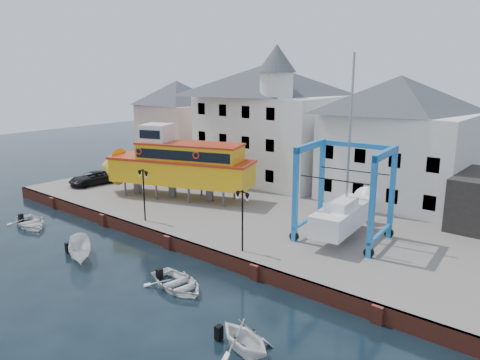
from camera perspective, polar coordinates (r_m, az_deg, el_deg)
The scene contains 15 objects.
ground at distance 34.82m, azimuth -8.73°, elevation -8.27°, with size 140.00×140.00×0.00m, color black.
hardstanding at distance 42.29m, azimuth 2.41°, elevation -3.43°, with size 44.00×22.00×1.00m, color slate.
quay_wall at distance 34.70m, azimuth -8.63°, elevation -7.45°, with size 44.00×0.47×1.00m.
building_pink at distance 58.16m, azimuth -7.61°, elevation 6.84°, with size 8.00×7.00×10.30m.
building_white_main at distance 49.59m, azimuth 3.18°, elevation 7.17°, with size 14.00×8.30×14.00m.
building_white_right at distance 43.56m, azimuth 18.54°, elevation 4.61°, with size 12.00×8.00×11.20m.
lamp_post_left at distance 37.22m, azimuth -11.70°, elevation -0.21°, with size 1.12×0.32×4.20m.
lamp_post_right at distance 30.30m, azimuth 0.30°, elevation -3.08°, with size 1.12×0.32×4.20m.
tour_boat at distance 43.75m, azimuth -8.30°, elevation 2.02°, with size 15.92×8.64×6.78m.
travel_lift at distance 34.20m, azimuth 12.96°, elevation -3.28°, with size 6.45×8.68×12.83m.
van at distance 50.76m, azimuth -17.55°, elevation 0.20°, with size 2.22×4.82×1.34m, color black.
motorboat_a at distance 34.57m, azimuth -18.80°, elevation -9.03°, with size 1.50×3.98×1.54m, color white.
motorboat_b at distance 28.96m, azimuth -7.62°, elevation -12.92°, with size 3.07×4.29×0.89m, color white.
motorboat_c at distance 23.10m, azimuth 0.54°, elevation -20.25°, with size 2.83×3.28×1.73m, color white.
motorboat_d at distance 42.76m, azimuth -24.15°, elevation -5.16°, with size 3.02×4.23×0.88m, color white.
Camera 1 is at (24.37, -21.28, 12.86)m, focal length 35.00 mm.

